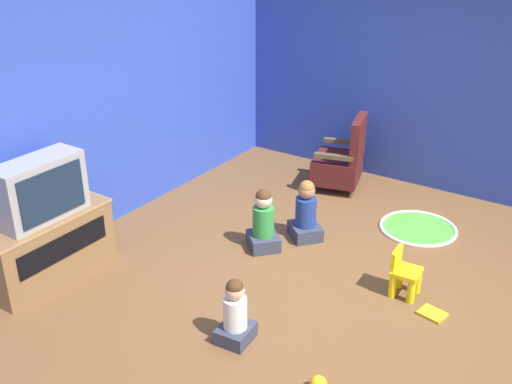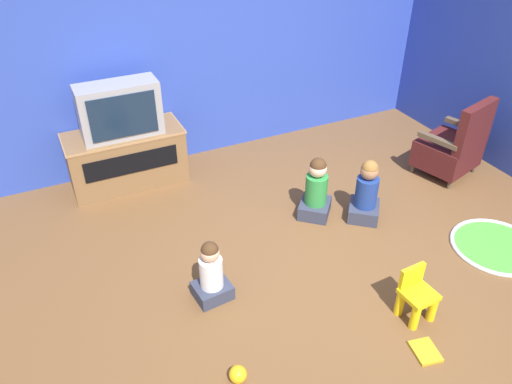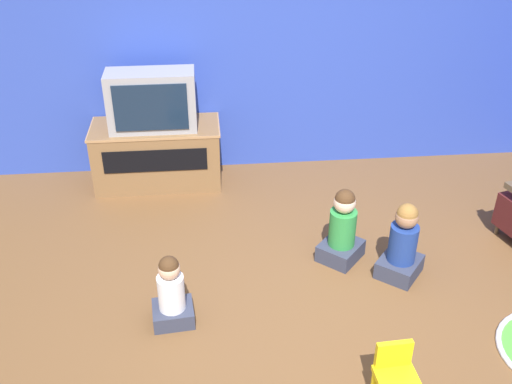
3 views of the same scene
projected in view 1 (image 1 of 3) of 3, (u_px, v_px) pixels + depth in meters
name	position (u px, v px, depth m)	size (l,w,h in m)	color
ground_plane	(324.00, 281.00, 5.45)	(30.00, 30.00, 0.00)	brown
wall_back	(102.00, 105.00, 6.06)	(5.66, 0.12, 2.55)	#2D47B2
wall_right	(454.00, 85.00, 6.77)	(0.12, 5.58, 2.55)	#2D47B2
tv_cabinet	(45.00, 244.00, 5.43)	(1.21, 0.54, 0.60)	brown
television	(40.00, 189.00, 5.17)	(0.79, 0.34, 0.55)	#939399
black_armchair	(342.00, 161.00, 7.17)	(0.73, 0.69, 0.90)	brown
yellow_kid_chair	(404.00, 275.00, 5.19)	(0.26, 0.25, 0.43)	yellow
play_mat	(418.00, 228.00, 6.34)	(0.81, 0.81, 0.04)	green
child_watching_left	(306.00, 213.00, 6.07)	(0.43, 0.43, 0.64)	#33384C
child_watching_center	(235.00, 314.00, 4.60)	(0.30, 0.27, 0.55)	#33384C
child_watching_right	(263.00, 223.00, 5.89)	(0.43, 0.43, 0.64)	#33384C
toy_ball	(318.00, 384.00, 4.17)	(0.12, 0.12, 0.12)	yellow
book	(432.00, 314.00, 4.98)	(0.21, 0.24, 0.02)	gold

